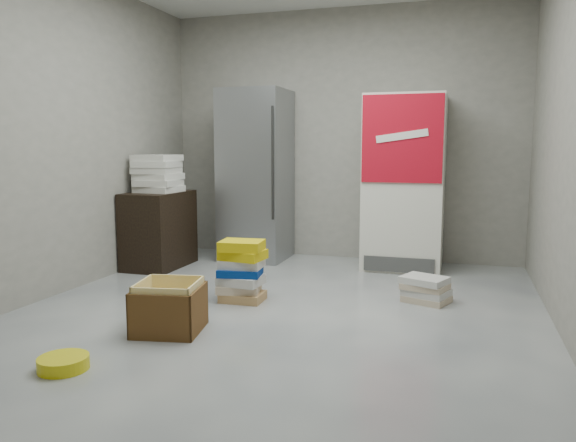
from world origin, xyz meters
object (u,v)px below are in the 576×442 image
(steel_fridge, at_px, (256,176))
(phonebook_stack_main, at_px, (241,271))
(coke_cooler, at_px, (404,182))
(cardboard_box, at_px, (169,311))
(wood_shelf, at_px, (159,230))

(steel_fridge, height_order, phonebook_stack_main, steel_fridge)
(coke_cooler, bearing_deg, cardboard_box, -117.28)
(coke_cooler, relative_size, wood_shelf, 2.25)
(wood_shelf, bearing_deg, steel_fridge, 41.31)
(phonebook_stack_main, bearing_deg, steel_fridge, 104.00)
(phonebook_stack_main, bearing_deg, wood_shelf, 141.27)
(steel_fridge, distance_m, coke_cooler, 1.65)
(coke_cooler, height_order, phonebook_stack_main, coke_cooler)
(coke_cooler, distance_m, phonebook_stack_main, 2.16)
(coke_cooler, distance_m, wood_shelf, 2.63)
(steel_fridge, height_order, wood_shelf, steel_fridge)
(phonebook_stack_main, xyz_separation_m, cardboard_box, (-0.19, -0.88, -0.11))
(coke_cooler, bearing_deg, phonebook_stack_main, -123.91)
(steel_fridge, bearing_deg, coke_cooler, -0.18)
(coke_cooler, height_order, wood_shelf, coke_cooler)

